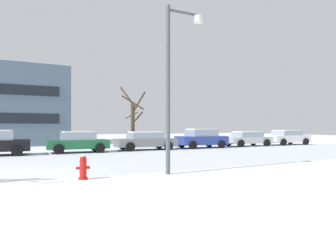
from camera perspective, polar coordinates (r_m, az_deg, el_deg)
name	(u,v)px	position (r m, az deg, el deg)	size (l,w,h in m)	color
ground_plane	(4,179)	(11.43, -28.37, -8.69)	(120.00, 120.00, 0.00)	white
road_surface	(7,165)	(15.32, -28.03, -6.52)	(80.00, 9.84, 0.00)	silver
fire_hydrant	(83,167)	(10.27, -15.65, -7.40)	(0.44, 0.30, 0.81)	red
street_lamp	(174,73)	(11.21, 1.13, 9.94)	(1.54, 0.36, 6.08)	#4C4F54
parked_car_green	(78,142)	(21.11, -16.52, -2.84)	(4.01, 2.13, 1.42)	#1E6038
parked_car_gray	(146,140)	(22.62, -4.24, -2.72)	(4.58, 2.23, 1.36)	slate
parked_car_blue	(201,138)	(24.89, 6.29, -2.30)	(4.14, 2.29, 1.56)	#283D93
parked_car_silver	(247,139)	(27.94, 14.66, -2.29)	(4.40, 2.18, 1.31)	silver
parked_car_white	(287,137)	(31.39, 21.42, -1.97)	(4.43, 2.30, 1.41)	white
tree_far_right	(133,120)	(24.31, -6.56, 1.18)	(2.09, 2.10, 4.88)	#423326
building_far_left	(9,107)	(34.96, -27.67, 3.14)	(10.28, 11.81, 7.46)	slate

